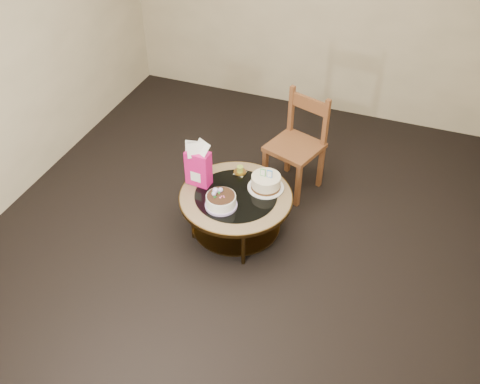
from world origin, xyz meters
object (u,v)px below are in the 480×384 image
at_px(decorated_cake, 221,201).
at_px(dining_chair, 297,144).
at_px(coffee_table, 236,202).
at_px(gift_bag, 198,164).
at_px(cream_cake, 266,182).

bearing_deg(decorated_cake, dining_chair, 70.03).
xyz_separation_m(coffee_table, decorated_cake, (-0.07, -0.18, 0.13)).
relative_size(decorated_cake, gift_bag, 0.64).
bearing_deg(cream_cake, decorated_cake, -128.97).
distance_m(gift_bag, dining_chair, 1.09).
distance_m(coffee_table, cream_cake, 0.32).
bearing_deg(gift_bag, decorated_cake, -31.61).
bearing_deg(decorated_cake, gift_bag, 143.53).
bearing_deg(gift_bag, cream_cake, 18.37).
xyz_separation_m(gift_bag, dining_chair, (0.69, 0.83, -0.16)).
distance_m(decorated_cake, gift_bag, 0.41).
bearing_deg(decorated_cake, coffee_table, 69.88).
distance_m(coffee_table, gift_bag, 0.48).
bearing_deg(coffee_table, cream_cake, 40.19).
relative_size(decorated_cake, cream_cake, 0.86).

